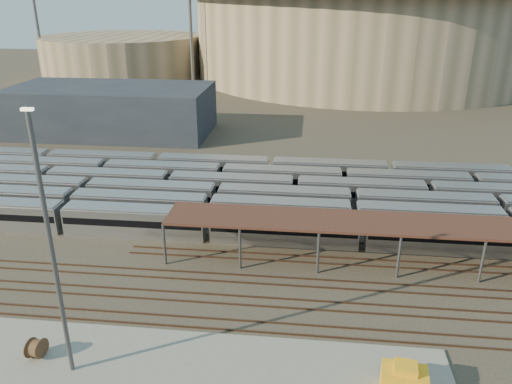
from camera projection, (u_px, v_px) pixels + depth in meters
The scene contains 14 objects.
ground at pixel (233, 274), 54.78m from camera, with size 420.00×420.00×0.00m, color #383026.
apron at pixel (146, 364), 41.46m from camera, with size 50.00×9.00×0.20m, color gray.
subway_trains at pixel (239, 194), 71.36m from camera, with size 123.61×23.90×3.60m.
inspection_shed at pixel (438, 227), 54.31m from camera, with size 60.30×6.00×5.30m.
empty_tracks at pixel (226, 299), 50.15m from camera, with size 170.00×9.62×0.18m.
stadium at pixel (364, 28), 174.87m from camera, with size 124.00×124.00×32.50m.
secondary_arena at pixel (123, 56), 178.05m from camera, with size 56.00×56.00×14.00m, color gray.
service_building at pixel (112, 110), 107.17m from camera, with size 42.00×20.00×10.00m, color #1E232D.
floodlight_0 at pixel (190, 19), 151.39m from camera, with size 4.00×1.00×38.40m.
floodlight_1 at pixel (36, 17), 166.30m from camera, with size 4.00×1.00×38.40m.
floodlight_3 at pixel (270, 13), 195.34m from camera, with size 4.00×1.00×38.40m.
cable_reel_east at pixel (36, 348), 41.85m from camera, with size 1.74×1.74×0.97m, color brown.
yard_light_pole at pixel (52, 252), 36.67m from camera, with size 0.82×0.36×21.61m.
yellow_equipment at pixel (404, 381), 38.00m from camera, with size 3.43×2.14×2.14m, color orange.
Camera 1 is at (7.77, -46.78, 28.98)m, focal length 35.00 mm.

